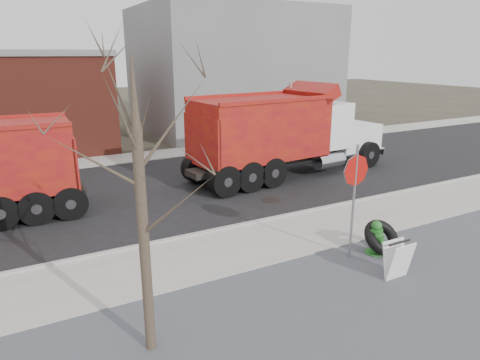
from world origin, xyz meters
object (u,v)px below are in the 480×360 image
stop_sign (355,183)px  dump_truck_red_a (284,131)px  truck_tire (382,237)px  sandwich_board (398,260)px  fire_hydrant (376,239)px

stop_sign → dump_truck_red_a: bearing=87.3°
truck_tire → dump_truck_red_a: dump_truck_red_a is taller
truck_tire → stop_sign: stop_sign is taller
sandwich_board → fire_hydrant: bearing=66.8°
stop_sign → sandwich_board: size_ratio=3.23×
stop_sign → dump_truck_red_a: size_ratio=0.31×
fire_hydrant → sandwich_board: same height
stop_sign → sandwich_board: 2.06m
fire_hydrant → dump_truck_red_a: dump_truck_red_a is taller
truck_tire → stop_sign: (-0.89, 0.20, 1.57)m
fire_hydrant → truck_tire: bearing=-8.3°
fire_hydrant → stop_sign: 1.74m
truck_tire → sandwich_board: (-0.71, -1.17, 0.04)m
stop_sign → truck_tire: bearing=5.8°
fire_hydrant → sandwich_board: bearing=-116.0°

